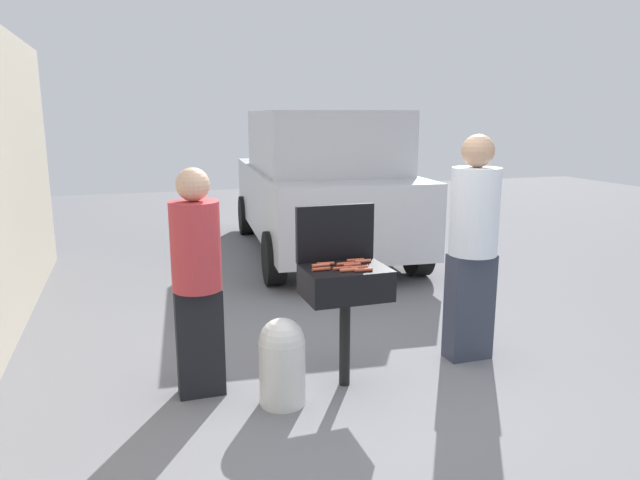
# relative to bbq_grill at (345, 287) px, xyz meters

# --- Properties ---
(ground_plane) EXTENTS (24.00, 24.00, 0.00)m
(ground_plane) POSITION_rel_bbq_grill_xyz_m (0.19, -0.13, -0.76)
(ground_plane) COLOR slate
(bbq_grill) EXTENTS (0.60, 0.44, 0.90)m
(bbq_grill) POSITION_rel_bbq_grill_xyz_m (0.00, 0.00, 0.00)
(bbq_grill) COLOR black
(bbq_grill) RESTS_ON ground
(grill_lid_open) EXTENTS (0.60, 0.05, 0.42)m
(grill_lid_open) POSITION_rel_bbq_grill_xyz_m (0.00, 0.22, 0.35)
(grill_lid_open) COLOR black
(grill_lid_open) RESTS_ON bbq_grill
(hot_dog_0) EXTENTS (0.13, 0.03, 0.03)m
(hot_dog_0) POSITION_rel_bbq_grill_xyz_m (0.02, 0.05, 0.15)
(hot_dog_0) COLOR #AD4228
(hot_dog_0) RESTS_ON bbq_grill
(hot_dog_1) EXTENTS (0.13, 0.03, 0.03)m
(hot_dog_1) POSITION_rel_bbq_grill_xyz_m (-0.02, -0.11, 0.15)
(hot_dog_1) COLOR #C6593D
(hot_dog_1) RESTS_ON bbq_grill
(hot_dog_2) EXTENTS (0.13, 0.04, 0.03)m
(hot_dog_2) POSITION_rel_bbq_grill_xyz_m (0.05, 0.01, 0.15)
(hot_dog_2) COLOR #B74C33
(hot_dog_2) RESTS_ON bbq_grill
(hot_dog_3) EXTENTS (0.13, 0.04, 0.03)m
(hot_dog_3) POSITION_rel_bbq_grill_xyz_m (-0.12, 0.10, 0.15)
(hot_dog_3) COLOR #AD4228
(hot_dog_3) RESTS_ON bbq_grill
(hot_dog_4) EXTENTS (0.13, 0.03, 0.03)m
(hot_dog_4) POSITION_rel_bbq_grill_xyz_m (-0.16, 0.07, 0.15)
(hot_dog_4) COLOR #C6593D
(hot_dog_4) RESTS_ON bbq_grill
(hot_dog_5) EXTENTS (0.13, 0.03, 0.03)m
(hot_dog_5) POSITION_rel_bbq_grill_xyz_m (-0.05, -0.06, 0.15)
(hot_dog_5) COLOR #AD4228
(hot_dog_5) RESTS_ON bbq_grill
(hot_dog_6) EXTENTS (0.13, 0.03, 0.03)m
(hot_dog_6) POSITION_rel_bbq_grill_xyz_m (-0.19, -0.03, 0.15)
(hot_dog_6) COLOR #AD4228
(hot_dog_6) RESTS_ON bbq_grill
(hot_dog_7) EXTENTS (0.13, 0.04, 0.03)m
(hot_dog_7) POSITION_rel_bbq_grill_xyz_m (0.08, -0.14, 0.15)
(hot_dog_7) COLOR #B74C33
(hot_dog_7) RESTS_ON bbq_grill
(hot_dog_8) EXTENTS (0.13, 0.03, 0.03)m
(hot_dog_8) POSITION_rel_bbq_grill_xyz_m (0.08, -0.07, 0.15)
(hot_dog_8) COLOR #B74C33
(hot_dog_8) RESTS_ON bbq_grill
(hot_dog_9) EXTENTS (0.13, 0.03, 0.03)m
(hot_dog_9) POSITION_rel_bbq_grill_xyz_m (0.17, 0.08, 0.15)
(hot_dog_9) COLOR #C6593D
(hot_dog_9) RESTS_ON bbq_grill
(hot_dog_10) EXTENTS (0.13, 0.04, 0.03)m
(hot_dog_10) POSITION_rel_bbq_grill_xyz_m (0.13, 0.13, 0.15)
(hot_dog_10) COLOR #AD4228
(hot_dog_10) RESTS_ON bbq_grill
(propane_tank) EXTENTS (0.32, 0.32, 0.62)m
(propane_tank) POSITION_rel_bbq_grill_xyz_m (-0.51, -0.14, -0.44)
(propane_tank) COLOR silver
(propane_tank) RESTS_ON ground
(person_left) EXTENTS (0.34, 0.34, 1.62)m
(person_left) POSITION_rel_bbq_grill_xyz_m (-1.02, 0.19, 0.12)
(person_left) COLOR black
(person_left) RESTS_ON ground
(person_right) EXTENTS (0.38, 0.38, 1.82)m
(person_right) POSITION_rel_bbq_grill_xyz_m (1.14, 0.15, 0.23)
(person_right) COLOR #333847
(person_right) RESTS_ON ground
(parked_minivan) EXTENTS (2.35, 4.55, 2.02)m
(parked_minivan) POSITION_rel_bbq_grill_xyz_m (1.16, 4.10, 0.27)
(parked_minivan) COLOR #B7B7BC
(parked_minivan) RESTS_ON ground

